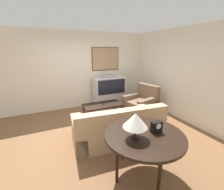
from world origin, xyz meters
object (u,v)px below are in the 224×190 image
tv (109,91)px  console_table (144,137)px  mantel_clock (156,127)px  couch (118,128)px  armchair (141,104)px  table_lamp (135,120)px  coffee_table (103,106)px

tv → console_table: (-0.86, -3.37, 0.20)m
tv → console_table: tv is taller
mantel_clock → couch: bearing=93.4°
tv → armchair: 1.34m
mantel_clock → table_lamp: bearing=179.9°
tv → armchair: (0.70, -1.11, -0.25)m
tv → console_table: 3.49m
couch → armchair: armchair is taller
armchair → mantel_clock: (-1.37, -2.30, 0.61)m
table_lamp → mantel_clock: table_lamp is taller
armchair → coffee_table: bearing=-112.3°
tv → coffee_table: bearing=-123.7°
armchair → table_lamp: table_lamp is taller
couch → console_table: couch is taller
coffee_table → mantel_clock: bearing=-91.1°
couch → table_lamp: 1.47m
couch → coffee_table: 1.30m
couch → armchair: size_ratio=1.90×
couch → coffee_table: couch is taller
coffee_table → table_lamp: size_ratio=3.02×
armchair → console_table: (-1.56, -2.26, 0.45)m
coffee_table → couch: bearing=-95.3°
tv → couch: tv is taller
table_lamp → armchair: bearing=52.5°
couch → tv: bearing=-103.3°
tv → mantel_clock: 3.50m
console_table → table_lamp: (-0.20, -0.04, 0.35)m
console_table → mantel_clock: bearing=-11.4°
couch → table_lamp: table_lamp is taller
couch → table_lamp: bearing=79.8°
couch → armchair: 1.82m
tv → table_lamp: table_lamp is taller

